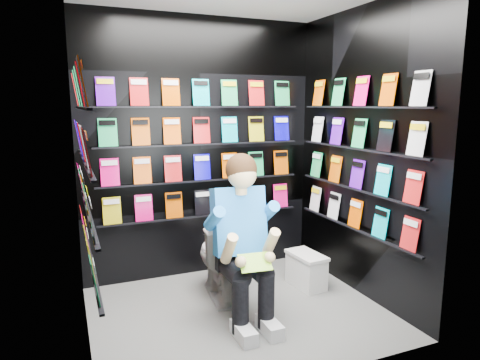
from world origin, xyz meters
name	(u,v)px	position (x,y,z in m)	size (l,w,h in m)	color
floor	(238,312)	(0.00, 0.00, 0.00)	(2.40, 2.40, 0.00)	slate
wall_back	(201,149)	(0.00, 1.00, 1.30)	(2.40, 0.04, 2.60)	black
wall_front	(303,181)	(0.00, -1.00, 1.30)	(2.40, 0.04, 2.60)	black
wall_left	(78,169)	(-1.20, 0.00, 1.30)	(0.04, 2.00, 2.60)	black
wall_right	(361,154)	(1.20, 0.00, 1.30)	(0.04, 2.00, 2.60)	black
comics_back	(202,149)	(0.00, 0.97, 1.31)	(2.10, 0.06, 1.37)	red
comics_left	(83,168)	(-1.17, 0.00, 1.31)	(0.06, 1.70, 1.37)	red
comics_right	(358,154)	(1.17, 0.00, 1.31)	(0.06, 1.70, 1.37)	red
toilet	(222,258)	(-0.02, 0.36, 0.37)	(0.42, 0.75, 0.73)	white
longbox	(306,271)	(0.81, 0.24, 0.15)	(0.22, 0.40, 0.30)	silver
longbox_lid	(307,255)	(0.81, 0.24, 0.31)	(0.24, 0.42, 0.03)	silver
reader	(237,222)	(-0.02, -0.02, 0.80)	(0.56, 0.82, 1.51)	blue
held_comic	(255,262)	(-0.02, -0.37, 0.58)	(0.24, 0.01, 0.17)	green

